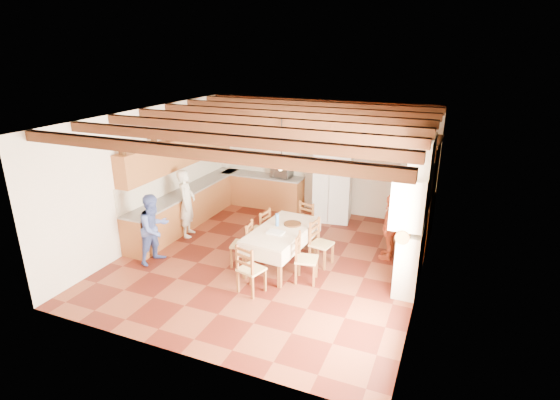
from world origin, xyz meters
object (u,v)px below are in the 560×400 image
object	(u,v)px
person_woman_red	(390,227)
person_man	(187,203)
chair_left_far	(259,230)
refrigerator	(333,185)
chair_right_far	(322,243)
person_woman_blue	(154,229)
microwave	(282,172)
chair_right_near	(307,258)
dining_table	(282,233)
chair_left_near	(242,244)
hutch	(421,193)
chair_end_far	(302,224)
chair_end_near	(251,268)

from	to	relation	value
person_woman_red	person_man	bearing A→B (deg)	-78.02
person_woman_red	chair_left_far	bearing A→B (deg)	-71.14
refrigerator	chair_right_far	size ratio (longest dim) A/B	1.90
person_woman_blue	microwave	world-z (taller)	person_woman_blue
chair_right_near	microwave	world-z (taller)	microwave
dining_table	person_woman_red	world-z (taller)	person_woman_red
chair_right_far	person_woman_blue	world-z (taller)	person_woman_blue
chair_left_far	microwave	size ratio (longest dim) A/B	1.81
chair_left_far	microwave	world-z (taller)	microwave
chair_left_near	chair_right_near	xyz separation A→B (m)	(1.43, -0.11, 0.00)
hutch	person_woman_red	xyz separation A→B (m)	(-0.47, -1.00, -0.49)
person_woman_blue	microwave	size ratio (longest dim) A/B	2.77
chair_end_far	person_man	bearing A→B (deg)	-151.43
chair_left_far	chair_end_near	size ratio (longest dim) A/B	1.00
dining_table	microwave	size ratio (longest dim) A/B	3.59
chair_left_near	chair_end_near	world-z (taller)	same
hutch	chair_left_far	bearing A→B (deg)	-150.15
chair_left_near	person_man	xyz separation A→B (m)	(-1.87, 0.85, 0.32)
person_man	person_woman_blue	distance (m)	1.40
dining_table	chair_end_far	world-z (taller)	chair_end_far
chair_right_near	dining_table	bearing A→B (deg)	48.31
hutch	dining_table	bearing A→B (deg)	-136.79
chair_right_far	microwave	xyz separation A→B (m)	(-2.01, 2.75, 0.57)
chair_right_far	person_woman_blue	distance (m)	3.43
dining_table	person_woman_blue	bearing A→B (deg)	-160.97
chair_left_near	person_woman_blue	xyz separation A→B (m)	(-1.72, -0.54, 0.26)
chair_end_near	chair_end_far	world-z (taller)	same
person_man	person_woman_red	size ratio (longest dim) A/B	1.12
chair_right_near	person_woman_blue	world-z (taller)	person_woman_blue
hutch	chair_end_far	distance (m)	2.73
refrigerator	chair_left_far	xyz separation A→B (m)	(-0.97, -2.39, -0.43)
person_woman_red	microwave	size ratio (longest dim) A/B	2.70
chair_right_near	person_woman_red	bearing A→B (deg)	-49.19
chair_right_far	microwave	distance (m)	3.45
chair_right_near	chair_end_far	xyz separation A→B (m)	(-0.66, 1.54, 0.00)
refrigerator	person_man	size ratio (longest dim) A/B	1.14
hutch	person_man	bearing A→B (deg)	-160.56
person_man	person_woman_red	world-z (taller)	person_man
dining_table	person_man	size ratio (longest dim) A/B	1.19
dining_table	chair_right_far	xyz separation A→B (m)	(0.74, 0.33, -0.24)
person_man	hutch	bearing A→B (deg)	-90.82
person_woman_blue	person_man	bearing A→B (deg)	17.40
refrigerator	chair_end_far	world-z (taller)	refrigerator
chair_right_near	person_man	bearing A→B (deg)	63.45
chair_left_far	person_woman_red	bearing A→B (deg)	112.49
dining_table	chair_end_near	world-z (taller)	chair_end_near
chair_end_far	microwave	bearing A→B (deg)	139.57
chair_end_far	microwave	xyz separation A→B (m)	(-1.29, 1.96, 0.57)
chair_end_far	person_woman_red	world-z (taller)	person_woman_red
dining_table	chair_right_far	size ratio (longest dim) A/B	1.99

